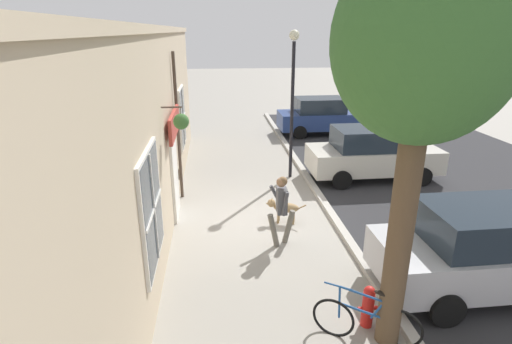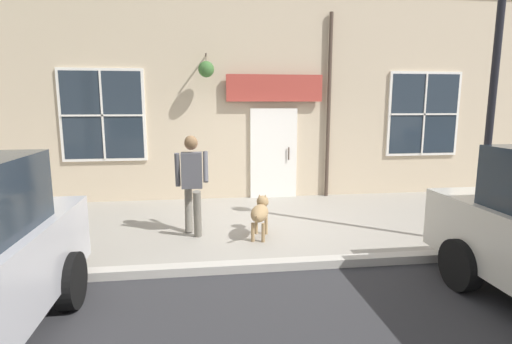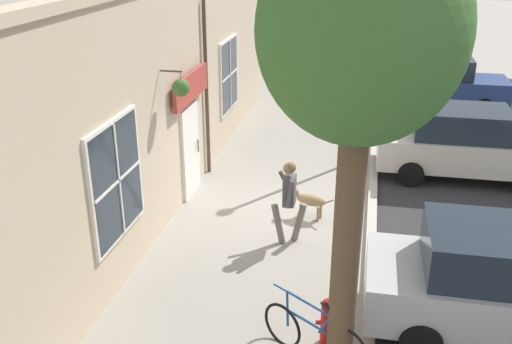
# 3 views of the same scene
# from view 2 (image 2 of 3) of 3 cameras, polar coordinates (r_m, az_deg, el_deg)

# --- Properties ---
(ground_plane) EXTENTS (90.00, 90.00, 0.00)m
(ground_plane) POSITION_cam_2_polar(r_m,az_deg,el_deg) (7.42, 0.67, -7.55)
(ground_plane) COLOR gray
(storefront_facade) EXTENTS (0.95, 18.00, 4.87)m
(storefront_facade) POSITION_cam_2_polar(r_m,az_deg,el_deg) (9.41, -1.22, 11.16)
(storefront_facade) COLOR #C6B293
(storefront_facade) RESTS_ON ground_plane
(pedestrian_walking) EXTENTS (0.68, 0.55, 1.70)m
(pedestrian_walking) POSITION_cam_2_polar(r_m,az_deg,el_deg) (6.73, -9.15, -0.54)
(pedestrian_walking) COLOR #6B665B
(pedestrian_walking) RESTS_ON ground_plane
(dog_on_leash) EXTENTS (1.04, 0.45, 0.66)m
(dog_on_leash) POSITION_cam_2_polar(r_m,az_deg,el_deg) (6.68, 0.60, -5.73)
(dog_on_leash) COLOR #997A51
(dog_on_leash) RESTS_ON ground_plane
(street_lamp) EXTENTS (0.32, 0.32, 4.79)m
(street_lamp) POSITION_cam_2_polar(r_m,az_deg,el_deg) (7.09, 31.30, 15.89)
(street_lamp) COLOR black
(street_lamp) RESTS_ON ground_plane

